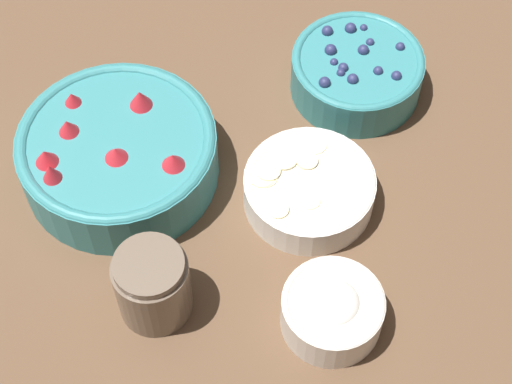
# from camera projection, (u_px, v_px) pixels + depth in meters

# --- Properties ---
(ground_plane) EXTENTS (4.00, 4.00, 0.00)m
(ground_plane) POSITION_uv_depth(u_px,v_px,m) (122.00, 176.00, 1.04)
(ground_plane) COLOR brown
(bowl_strawberries) EXTENTS (0.23, 0.23, 0.09)m
(bowl_strawberries) POSITION_uv_depth(u_px,v_px,m) (118.00, 152.00, 1.01)
(bowl_strawberries) COLOR teal
(bowl_strawberries) RESTS_ON ground_plane
(bowl_blueberries) EXTENTS (0.17, 0.17, 0.07)m
(bowl_blueberries) POSITION_uv_depth(u_px,v_px,m) (357.00, 70.00, 1.09)
(bowl_blueberries) COLOR teal
(bowl_blueberries) RESTS_ON ground_plane
(bowl_bananas) EXTENTS (0.15, 0.15, 0.05)m
(bowl_bananas) POSITION_uv_depth(u_px,v_px,m) (309.00, 188.00, 1.00)
(bowl_bananas) COLOR white
(bowl_bananas) RESTS_ON ground_plane
(bowl_cream) EXTENTS (0.11, 0.11, 0.06)m
(bowl_cream) POSITION_uv_depth(u_px,v_px,m) (332.00, 309.00, 0.91)
(bowl_cream) COLOR silver
(bowl_cream) RESTS_ON ground_plane
(jar_chocolate) EXTENTS (0.08, 0.08, 0.09)m
(jar_chocolate) POSITION_uv_depth(u_px,v_px,m) (153.00, 286.00, 0.91)
(jar_chocolate) COLOR brown
(jar_chocolate) RESTS_ON ground_plane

